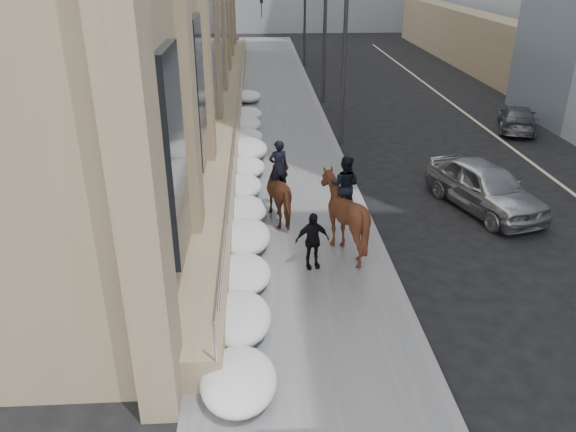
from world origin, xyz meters
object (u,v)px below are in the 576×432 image
object	(u,v)px
mounted_horse_left	(284,190)
car_grey	(517,118)
pedestrian	(312,240)
car_silver	(485,186)
mounted_horse_right	(343,211)

from	to	relation	value
mounted_horse_left	car_grey	size ratio (longest dim) A/B	0.63
car_grey	pedestrian	bearing A→B (deg)	69.51
car_silver	car_grey	distance (m)	10.53
mounted_horse_right	pedestrian	xyz separation A→B (m)	(-0.96, -0.97, -0.39)
pedestrian	car_silver	distance (m)	7.25
mounted_horse_right	car_grey	world-z (taller)	mounted_horse_right
mounted_horse_right	mounted_horse_left	bearing A→B (deg)	-33.13
pedestrian	mounted_horse_left	bearing A→B (deg)	90.27
mounted_horse_right	car_grey	bearing A→B (deg)	-110.45
car_silver	mounted_horse_right	bearing A→B (deg)	-169.07
mounted_horse_right	pedestrian	bearing A→B (deg)	65.62
mounted_horse_left	car_grey	xyz separation A→B (m)	(11.96, 9.87, -0.53)
mounted_horse_left	car_silver	xyz separation A→B (m)	(6.78, 0.70, -0.31)
mounted_horse_left	mounted_horse_right	xyz separation A→B (m)	(1.55, -2.11, 0.19)
mounted_horse_left	car_grey	bearing A→B (deg)	-156.57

